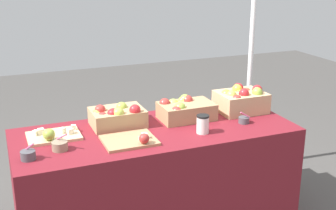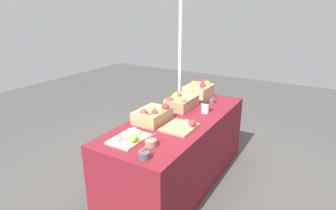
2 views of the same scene
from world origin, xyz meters
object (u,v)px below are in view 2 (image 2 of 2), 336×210
apple_crate_middle (180,102)px  coffee_cup (205,107)px  apple_crate_right (153,115)px  tent_pole (180,65)px  sample_bowl_near (144,155)px  cutting_board_front (182,127)px  cutting_board_back (130,138)px  sample_bowl_extra (151,143)px  apple_crate_left (198,90)px  sample_bowl_mid (212,101)px

apple_crate_middle → coffee_cup: size_ratio=3.09×
apple_crate_right → tent_pole: size_ratio=0.17×
sample_bowl_near → coffee_cup: (1.12, -0.00, 0.03)m
apple_crate_right → cutting_board_front: size_ratio=1.08×
apple_crate_middle → tent_pole: (0.82, 0.46, 0.22)m
apple_crate_right → cutting_board_back: 0.45m
coffee_cup → sample_bowl_extra: bearing=175.7°
apple_crate_middle → apple_crate_right: apple_crate_right is taller
apple_crate_left → apple_crate_middle: (-0.46, 0.00, -0.02)m
cutting_board_front → coffee_cup: bearing=-2.6°
apple_crate_left → apple_crate_middle: size_ratio=0.91×
sample_bowl_near → sample_bowl_mid: bearing=2.4°
apple_crate_left → tent_pole: tent_pole is taller
cutting_board_front → sample_bowl_extra: bearing=173.9°
sample_bowl_near → sample_bowl_mid: sample_bowl_near is taller
apple_crate_middle → cutting_board_front: size_ratio=1.16×
apple_crate_left → cutting_board_back: size_ratio=1.04×
apple_crate_middle → sample_bowl_extra: apple_crate_middle is taller
apple_crate_left → sample_bowl_near: (-1.58, -0.29, -0.06)m
apple_crate_left → tent_pole: size_ratio=0.17×
sample_bowl_extra → coffee_cup: (0.92, -0.07, 0.03)m
cutting_board_back → sample_bowl_near: (-0.18, -0.28, 0.01)m
apple_crate_middle → sample_bowl_extra: bearing=-166.1°
apple_crate_middle → sample_bowl_extra: (-0.93, -0.23, -0.04)m
apple_crate_right → sample_bowl_extra: (-0.43, -0.27, -0.04)m
apple_crate_left → sample_bowl_extra: (-1.39, -0.23, -0.06)m
apple_crate_left → tent_pole: 0.62m
sample_bowl_near → coffee_cup: bearing=-0.0°
apple_crate_middle → sample_bowl_mid: (0.35, -0.24, -0.05)m
cutting_board_front → tent_pole: (1.31, 0.73, 0.28)m
cutting_board_back → tent_pole: (1.76, 0.48, 0.27)m
cutting_board_back → sample_bowl_near: bearing=-123.1°
sample_bowl_near → tent_pole: bearing=21.3°
cutting_board_back → sample_bowl_mid: bearing=-9.4°
apple_crate_right → cutting_board_front: 0.32m
sample_bowl_near → apple_crate_middle: bearing=14.9°
apple_crate_left → apple_crate_middle: bearing=179.6°
apple_crate_right → tent_pole: bearing=17.6°
apple_crate_right → sample_bowl_mid: apple_crate_right is taller
tent_pole → cutting_board_back: bearing=-164.8°
apple_crate_middle → sample_bowl_mid: apple_crate_middle is taller
apple_crate_left → sample_bowl_near: size_ratio=3.41×
cutting_board_back → sample_bowl_near: sample_bowl_near is taller
sample_bowl_mid → sample_bowl_extra: (-1.28, 0.01, 0.00)m
sample_bowl_near → sample_bowl_mid: size_ratio=1.11×
cutting_board_back → tent_pole: tent_pole is taller
sample_bowl_mid → tent_pole: (0.47, 0.69, 0.27)m
sample_bowl_mid → tent_pole: bearing=55.9°
apple_crate_right → cutting_board_back: size_ratio=1.07×
coffee_cup → tent_pole: bearing=42.6°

